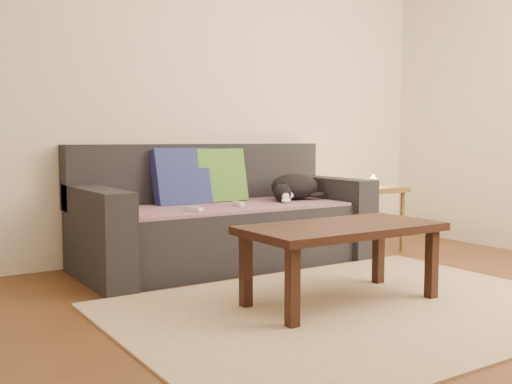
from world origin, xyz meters
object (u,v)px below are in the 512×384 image
side_table (373,198)px  coffee_table (342,234)px  wii_remote_b (239,204)px  wii_remote_a (194,209)px  sofa (222,221)px  cat (294,187)px

side_table → coffee_table: side_table is taller
wii_remote_b → coffee_table: bearing=-170.2°
coffee_table → wii_remote_a: bearing=112.0°
wii_remote_a → wii_remote_b: size_ratio=1.00×
sofa → wii_remote_a: sofa is taller
wii_remote_a → side_table: 1.67m
wii_remote_b → cat: bearing=-66.4°
cat → coffee_table: (-0.58, -1.23, -0.15)m
sofa → cat: 0.64m
wii_remote_b → coffee_table: wii_remote_b is taller
wii_remote_a → coffee_table: wii_remote_a is taller
sofa → coffee_table: bearing=-89.4°
sofa → side_table: sofa is taller
cat → coffee_table: bearing=-109.2°
sofa → coffee_table: sofa is taller
sofa → side_table: bearing=-9.4°
wii_remote_b → wii_remote_a: bearing=113.6°
wii_remote_a → cat: bearing=-87.3°
cat → side_table: (0.69, -0.15, -0.11)m
sofa → cat: (0.59, -0.07, 0.23)m
sofa → coffee_table: 1.30m
cat → wii_remote_a: size_ratio=3.17×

